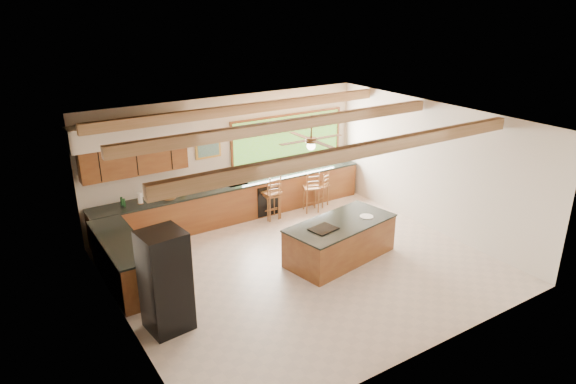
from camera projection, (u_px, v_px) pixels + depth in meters
ground at (303, 266)px, 10.52m from camera, size 7.20×7.20×0.00m
room_shell at (279, 156)px, 10.16m from camera, size 7.27×6.54×3.02m
counter_run at (213, 213)px, 11.92m from camera, size 7.12×3.10×1.23m
island at (340, 240)px, 10.71m from camera, size 2.53×1.51×0.85m
refrigerator at (165, 281)px, 8.28m from camera, size 0.75×0.73×1.75m
bar_stool_a at (272, 196)px, 12.54m from camera, size 0.42×0.42×1.03m
bar_stool_b at (272, 194)px, 12.51m from camera, size 0.45×0.45×1.14m
bar_stool_c at (313, 188)px, 12.96m from camera, size 0.49×0.49×1.08m
bar_stool_d at (322, 186)px, 13.34m from camera, size 0.44×0.44×0.93m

